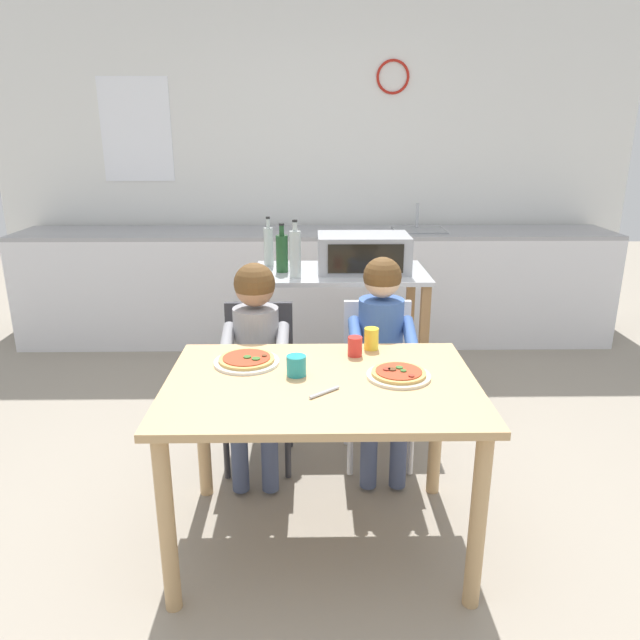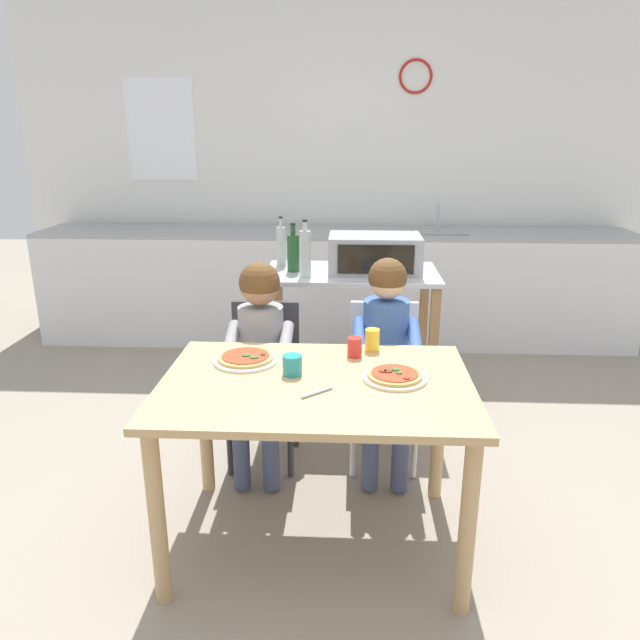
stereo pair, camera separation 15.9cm
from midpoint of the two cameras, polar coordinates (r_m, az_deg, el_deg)
name	(u,v)px [view 1 (the left image)]	position (r m, az deg, el deg)	size (l,w,h in m)	color
ground_plane	(318,415)	(3.66, -1.47, -9.07)	(11.65, 11.65, 0.00)	gray
back_wall_tiled	(315,168)	(5.08, -1.44, 14.39)	(5.18, 0.14, 2.70)	white
kitchen_counter	(316,286)	(4.81, -1.34, 3.28)	(4.66, 0.60, 1.09)	silver
kitchen_island_cart	(340,319)	(3.54, 0.61, 0.13)	(1.00, 0.57, 0.87)	#B7BABF
toaster_oven	(363,253)	(3.45, 2.84, 6.44)	(0.52, 0.34, 0.21)	#999BA0
bottle_brown_beer	(295,253)	(3.28, -3.80, 6.37)	(0.06, 0.06, 0.32)	#ADB7B2
bottle_slim_sauce	(282,253)	(3.43, -5.00, 6.45)	(0.07, 0.07, 0.28)	#1E4723
bottle_tall_green_wine	(269,246)	(3.59, -6.23, 7.05)	(0.06, 0.06, 0.29)	#ADB7B2
dining_table	(321,406)	(2.34, -1.86, -8.30)	(1.20, 0.83, 0.73)	tan
dining_chair_left	(259,372)	(3.04, -7.39, -5.02)	(0.36, 0.36, 0.81)	#333338
dining_chair_right	(378,370)	(3.05, 4.08, -4.82)	(0.36, 0.36, 0.81)	silver
child_in_grey_shirt	(255,344)	(2.86, -7.80, -2.31)	(0.32, 0.42, 1.04)	#424C6B
child_in_blue_striped_shirt	(382,342)	(2.87, 4.36, -2.13)	(0.32, 0.42, 1.06)	#424C6B
pizza_plate_white	(247,360)	(2.48, -8.87, -3.88)	(0.27, 0.27, 0.03)	white
pizza_plate_cream	(399,374)	(2.33, 5.60, -5.22)	(0.25, 0.25, 0.03)	beige
drinking_cup_red	(355,346)	(2.53, 1.57, -2.56)	(0.06, 0.06, 0.08)	red
drinking_cup_teal	(296,366)	(2.33, -4.24, -4.41)	(0.08, 0.08, 0.08)	teal
drinking_cup_yellow	(371,339)	(2.60, 3.20, -1.82)	(0.06, 0.06, 0.10)	yellow
serving_spoon	(325,392)	(2.18, -1.67, -6.98)	(0.01, 0.01, 0.14)	#B7BABF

